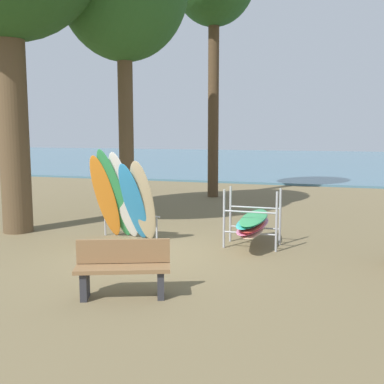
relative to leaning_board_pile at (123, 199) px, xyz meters
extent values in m
plane|color=brown|center=(1.05, -0.80, -0.97)|extent=(80.00, 80.00, 0.00)
cube|color=#477084|center=(1.05, 29.97, -0.92)|extent=(80.00, 36.00, 0.10)
cylinder|color=brown|center=(-2.92, 0.09, 1.95)|extent=(0.71, 0.71, 5.84)
cylinder|color=#4C3823|center=(0.06, 7.46, 2.53)|extent=(0.40, 0.40, 6.99)
cylinder|color=brown|center=(-1.24, 2.78, 1.69)|extent=(0.42, 0.42, 5.32)
ellipsoid|color=orange|center=(-0.46, 0.01, 0.01)|extent=(0.62, 0.95, 1.95)
ellipsoid|color=#339E56|center=(-0.22, 0.00, 0.08)|extent=(0.70, 1.09, 2.09)
ellipsoid|color=white|center=(0.01, -0.01, 0.05)|extent=(0.62, 0.94, 2.03)
ellipsoid|color=#2D8ED1|center=(0.25, -0.02, -0.07)|extent=(0.66, 0.91, 1.79)
ellipsoid|color=#C6B289|center=(0.48, -0.03, -0.04)|extent=(0.55, 0.76, 1.85)
cylinder|color=#9EA0A5|center=(-0.67, 0.38, -0.69)|extent=(0.04, 0.04, 0.55)
cylinder|color=#9EA0A5|center=(0.70, 0.23, -0.69)|extent=(0.04, 0.04, 0.55)
cylinder|color=#9EA0A5|center=(0.01, 0.31, -0.42)|extent=(1.54, 0.21, 0.04)
cylinder|color=#9EA0A5|center=(2.30, 0.08, -0.34)|extent=(0.05, 0.05, 1.25)
cylinder|color=#9EA0A5|center=(3.40, 0.08, -0.34)|extent=(0.05, 0.05, 1.25)
cylinder|color=#9EA0A5|center=(2.30, 0.68, -0.34)|extent=(0.05, 0.05, 1.25)
cylinder|color=#9EA0A5|center=(3.40, 0.68, -0.34)|extent=(0.05, 0.05, 1.25)
cylinder|color=#9EA0A5|center=(2.85, 0.08, -0.62)|extent=(1.10, 0.04, 0.04)
cylinder|color=#9EA0A5|center=(2.85, 0.08, -0.17)|extent=(1.10, 0.04, 0.04)
cylinder|color=#9EA0A5|center=(2.85, 0.68, -0.62)|extent=(1.10, 0.04, 0.04)
cylinder|color=#9EA0A5|center=(2.85, 0.68, -0.17)|extent=(1.10, 0.04, 0.04)
ellipsoid|color=#C6B289|center=(2.85, 0.38, -0.57)|extent=(0.66, 2.13, 0.06)
ellipsoid|color=pink|center=(2.87, 0.38, -0.51)|extent=(0.61, 2.12, 0.06)
ellipsoid|color=red|center=(2.85, 0.38, -0.45)|extent=(0.62, 2.13, 0.06)
ellipsoid|color=#38B2AD|center=(2.85, 0.38, -0.39)|extent=(0.59, 2.12, 0.06)
ellipsoid|color=#339E56|center=(2.89, 0.38, -0.33)|extent=(0.53, 2.11, 0.06)
cube|color=#2D2D33|center=(1.06, -3.48, -0.76)|extent=(0.21, 0.33, 0.42)
cube|color=#2D2D33|center=(2.11, -3.08, -0.76)|extent=(0.21, 0.33, 0.42)
cube|color=olive|center=(1.58, -3.28, -0.52)|extent=(1.45, 0.88, 0.06)
cube|color=olive|center=(1.52, -3.11, -0.30)|extent=(1.33, 0.56, 0.36)
camera|label=1|loc=(4.57, -9.27, 1.50)|focal=43.24mm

